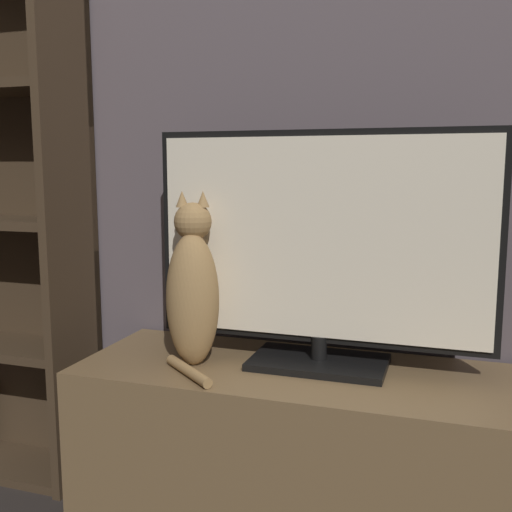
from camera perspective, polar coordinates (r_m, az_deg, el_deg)
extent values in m
cube|color=#564C51|center=(1.86, 10.19, 15.15)|extent=(4.80, 0.05, 2.60)
cube|color=brown|center=(1.77, 7.88, -19.06)|extent=(1.47, 0.47, 0.52)
cube|color=black|center=(1.72, 5.99, -10.03)|extent=(0.38, 0.23, 0.02)
cylinder|color=black|center=(1.71, 6.01, -8.66)|extent=(0.04, 0.04, 0.07)
cube|color=black|center=(1.65, 6.24, 1.70)|extent=(0.95, 0.02, 0.59)
cube|color=silver|center=(1.64, 6.14, 1.65)|extent=(0.91, 0.01, 0.55)
ellipsoid|color=#997547|center=(1.68, -6.05, -4.17)|extent=(0.18, 0.17, 0.38)
ellipsoid|color=silver|center=(1.73, -5.81, -4.42)|extent=(0.09, 0.07, 0.21)
sphere|color=#997547|center=(1.68, -6.04, 3.30)|extent=(0.13, 0.13, 0.11)
cone|color=#997547|center=(1.68, -7.06, 5.41)|extent=(0.04, 0.04, 0.05)
cone|color=#997547|center=(1.67, -5.08, 5.43)|extent=(0.04, 0.04, 0.05)
cylinder|color=#997547|center=(1.64, -6.45, -10.82)|extent=(0.19, 0.17, 0.03)
cube|color=#3D2D1E|center=(2.05, -17.34, 2.91)|extent=(0.03, 0.28, 1.79)
cube|color=#3D2D1E|center=(2.38, -22.91, 3.35)|extent=(0.78, 0.03, 1.79)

